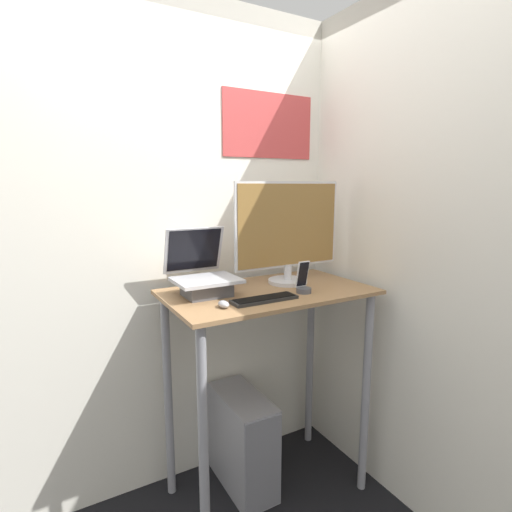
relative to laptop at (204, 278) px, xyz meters
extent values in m
cube|color=silver|center=(0.31, 0.30, 0.09)|extent=(6.00, 0.05, 2.60)
cube|color=#BF3F3F|center=(0.52, 0.27, 0.78)|extent=(0.58, 0.01, 0.36)
cube|color=silver|center=(0.91, -0.38, 0.09)|extent=(0.05, 6.00, 2.60)
cube|color=#936D47|center=(0.31, -0.09, -0.09)|extent=(1.03, 0.59, 0.02)
cylinder|color=gray|center=(-0.15, -0.33, -0.66)|extent=(0.04, 0.04, 1.11)
cylinder|color=gray|center=(0.77, -0.33, -0.66)|extent=(0.04, 0.04, 1.11)
cylinder|color=gray|center=(-0.15, 0.16, -0.66)|extent=(0.04, 0.04, 1.11)
cylinder|color=gray|center=(0.77, 0.16, -0.66)|extent=(0.04, 0.04, 1.11)
cube|color=#4C4C51|center=(0.00, -0.03, -0.04)|extent=(0.21, 0.17, 0.07)
cube|color=#B7B7BC|center=(0.00, -0.03, 0.00)|extent=(0.30, 0.24, 0.02)
cube|color=#B7B7BC|center=(0.00, 0.13, 0.12)|extent=(0.30, 0.08, 0.23)
cube|color=black|center=(0.00, 0.12, 0.12)|extent=(0.27, 0.07, 0.21)
cylinder|color=silver|center=(0.48, -0.01, -0.07)|extent=(0.21, 0.21, 0.02)
cylinder|color=silver|center=(0.48, -0.01, -0.02)|extent=(0.04, 0.04, 0.08)
cube|color=silver|center=(0.48, -0.01, 0.24)|extent=(0.63, 0.01, 0.45)
cube|color=olive|center=(0.48, -0.01, 0.24)|extent=(0.60, 0.01, 0.43)
cube|color=black|center=(0.19, -0.24, -0.07)|extent=(0.32, 0.09, 0.01)
cube|color=black|center=(0.19, -0.24, -0.06)|extent=(0.29, 0.08, 0.00)
ellipsoid|color=#99999E|center=(-0.01, -0.24, -0.06)|extent=(0.04, 0.07, 0.03)
cylinder|color=#4C4C51|center=(0.43, -0.22, -0.07)|extent=(0.07, 0.07, 0.02)
cube|color=silver|center=(0.43, -0.20, 0.01)|extent=(0.06, 0.04, 0.13)
cube|color=black|center=(0.43, -0.21, 0.01)|extent=(0.05, 0.03, 0.12)
cube|color=gray|center=(0.21, 0.02, -0.95)|extent=(0.21, 0.46, 0.53)
cube|color=slate|center=(0.21, -0.21, -0.95)|extent=(0.20, 0.01, 0.51)
camera|label=1|loc=(-0.70, -1.75, 0.44)|focal=28.00mm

